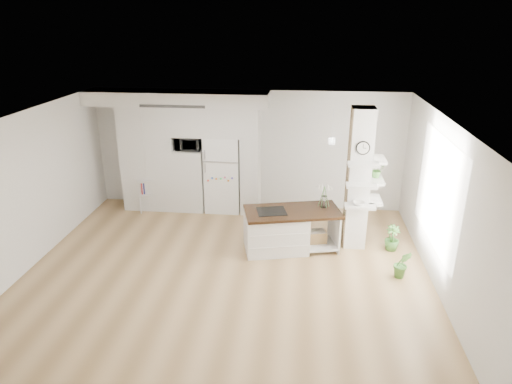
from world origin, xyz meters
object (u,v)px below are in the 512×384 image
bookshelf (154,196)px  floor_plant_a (402,264)px  kitchen_island (282,229)px  refrigerator (223,173)px

bookshelf → floor_plant_a: bookshelf is taller
bookshelf → kitchen_island: bearing=-50.9°
refrigerator → kitchen_island: size_ratio=0.91×
bookshelf → floor_plant_a: bearing=-47.9°
refrigerator → kitchen_island: (1.43, -1.82, -0.45)m
refrigerator → kitchen_island: bearing=-51.8°
kitchen_island → floor_plant_a: 2.25m
kitchen_island → floor_plant_a: (2.09, -0.81, -0.16)m
kitchen_island → bookshelf: (-3.02, 1.65, -0.09)m
floor_plant_a → bookshelf: bearing=154.4°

